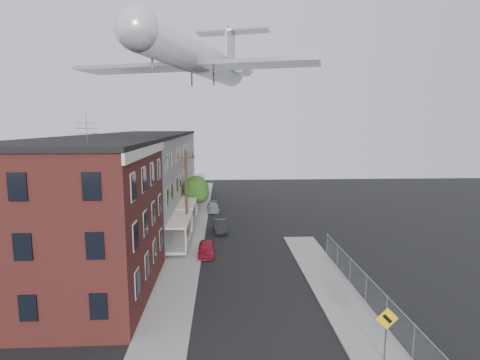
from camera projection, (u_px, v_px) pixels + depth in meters
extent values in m
plane|color=black|center=(267.00, 353.00, 18.80)|extent=(120.00, 120.00, 0.00)
cube|color=gray|center=(193.00, 226.00, 42.24)|extent=(3.00, 62.00, 0.12)
cube|color=gray|center=(338.00, 295.00, 24.99)|extent=(3.00, 26.00, 0.12)
cube|color=gray|center=(206.00, 225.00, 42.31)|extent=(0.15, 62.00, 0.14)
cube|color=gray|center=(316.00, 296.00, 24.92)|extent=(0.15, 26.00, 0.14)
cube|color=#351210|center=(72.00, 223.00, 24.41)|extent=(10.00, 12.00, 10.00)
cube|color=black|center=(67.00, 144.00, 23.66)|extent=(10.30, 12.30, 0.30)
cube|color=beige|center=(148.00, 151.00, 23.97)|extent=(0.16, 12.20, 0.60)
cylinder|color=#515156|center=(86.00, 128.00, 21.63)|extent=(0.04, 0.04, 2.00)
cube|color=slate|center=(113.00, 196.00, 33.80)|extent=(10.00, 7.00, 10.00)
cube|color=black|center=(111.00, 139.00, 33.04)|extent=(10.25, 7.00, 0.30)
cube|color=gray|center=(180.00, 242.00, 34.73)|extent=(1.80, 6.40, 0.25)
cube|color=beige|center=(180.00, 219.00, 34.41)|extent=(1.90, 6.50, 0.15)
cube|color=gray|center=(132.00, 184.00, 40.71)|extent=(10.00, 7.00, 10.00)
cube|color=black|center=(130.00, 136.00, 39.96)|extent=(10.25, 7.00, 0.30)
cube|color=gray|center=(187.00, 223.00, 41.65)|extent=(1.80, 6.40, 0.25)
cube|color=beige|center=(187.00, 203.00, 41.33)|extent=(1.90, 6.50, 0.15)
cube|color=slate|center=(145.00, 175.00, 47.63)|extent=(10.00, 7.00, 10.00)
cube|color=black|center=(143.00, 134.00, 46.88)|extent=(10.25, 7.00, 0.30)
cube|color=gray|center=(192.00, 209.00, 48.56)|extent=(1.80, 6.40, 0.25)
cube|color=beige|center=(192.00, 192.00, 48.24)|extent=(1.90, 6.50, 0.15)
cube|color=gray|center=(155.00, 169.00, 54.55)|extent=(10.00, 7.00, 10.00)
cube|color=black|center=(153.00, 133.00, 53.79)|extent=(10.25, 7.00, 0.30)
cube|color=gray|center=(196.00, 198.00, 55.48)|extent=(1.80, 6.40, 0.25)
cube|color=beige|center=(195.00, 184.00, 55.16)|extent=(1.90, 6.50, 0.15)
cube|color=slate|center=(162.00, 164.00, 61.46)|extent=(10.00, 7.00, 10.00)
cube|color=black|center=(161.00, 132.00, 60.71)|extent=(10.25, 7.00, 0.30)
cube|color=gray|center=(199.00, 190.00, 62.40)|extent=(1.80, 6.40, 0.25)
cube|color=beige|center=(198.00, 177.00, 62.08)|extent=(1.90, 6.50, 0.15)
cylinder|color=gray|center=(414.00, 343.00, 18.01)|extent=(0.06, 0.06, 1.90)
cylinder|color=gray|center=(387.00, 312.00, 20.98)|extent=(0.06, 0.06, 1.90)
cylinder|color=gray|center=(366.00, 289.00, 23.94)|extent=(0.06, 0.06, 1.90)
cylinder|color=gray|center=(350.00, 271.00, 26.91)|extent=(0.06, 0.06, 1.90)
cylinder|color=gray|center=(337.00, 256.00, 29.87)|extent=(0.06, 0.06, 1.90)
cylinder|color=gray|center=(327.00, 244.00, 32.83)|extent=(0.06, 0.06, 1.90)
cube|color=gray|center=(367.00, 275.00, 23.81)|extent=(0.04, 18.00, 0.04)
cube|color=gray|center=(366.00, 289.00, 23.94)|extent=(0.02, 18.00, 1.80)
cylinder|color=#515156|center=(386.00, 337.00, 17.89)|extent=(0.07, 0.07, 2.60)
cube|color=#E9B80C|center=(387.00, 319.00, 17.72)|extent=(1.10, 0.03, 1.10)
cube|color=black|center=(387.00, 319.00, 17.70)|extent=(0.52, 0.02, 0.52)
cylinder|color=black|center=(186.00, 197.00, 35.66)|extent=(0.26, 0.26, 9.00)
cube|color=black|center=(185.00, 158.00, 35.10)|extent=(1.80, 0.12, 0.12)
cylinder|color=black|center=(178.00, 155.00, 35.04)|extent=(0.08, 0.08, 0.25)
cylinder|color=black|center=(193.00, 155.00, 35.11)|extent=(0.08, 0.08, 0.25)
cylinder|color=black|center=(196.00, 208.00, 46.03)|extent=(0.24, 0.24, 2.40)
sphere|color=#1E4211|center=(196.00, 189.00, 45.68)|extent=(3.20, 3.20, 3.20)
sphere|color=#1E4211|center=(200.00, 194.00, 45.49)|extent=(2.24, 2.24, 2.24)
imported|color=maroon|center=(206.00, 248.00, 32.80)|extent=(1.52, 3.60, 1.22)
imported|color=black|center=(220.00, 226.00, 39.93)|extent=(1.59, 3.93, 1.27)
imported|color=gray|center=(213.00, 207.00, 49.51)|extent=(1.75, 3.93, 1.12)
cylinder|color=silver|center=(199.00, 58.00, 38.38)|extent=(10.43, 24.50, 3.28)
sphere|color=silver|center=(138.00, 29.00, 26.58)|extent=(3.28, 3.28, 3.28)
cone|color=silver|center=(231.00, 74.00, 50.18)|extent=(4.05, 3.91, 3.28)
cube|color=#939399|center=(194.00, 66.00, 37.05)|extent=(24.81, 11.41, 0.36)
cylinder|color=#939399|center=(205.00, 69.00, 47.31)|extent=(2.78, 4.41, 1.64)
cylinder|color=#939399|center=(243.00, 68.00, 46.10)|extent=(2.78, 4.41, 1.64)
cube|color=silver|center=(230.00, 51.00, 49.27)|extent=(1.40, 3.80, 5.75)
cube|color=#939399|center=(232.00, 32.00, 49.86)|extent=(10.10, 5.44, 0.26)
cylinder|color=#515156|center=(152.00, 60.00, 28.81)|extent=(0.16, 0.16, 1.23)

